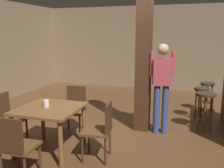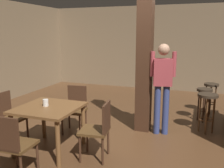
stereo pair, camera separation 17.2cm
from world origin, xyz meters
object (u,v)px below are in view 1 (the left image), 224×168
(dining_table, at_px, (50,115))
(bar_stool_near, at_px, (205,102))
(bar_stool_far, at_px, (207,90))
(chair_east, at_px, (101,128))
(chair_south, at_px, (16,145))
(standing_person, at_px, (162,82))
(chair_north, at_px, (75,107))
(bar_stool_mid, at_px, (201,96))
(napkin_cup, at_px, (46,103))
(chair_west, at_px, (7,117))

(dining_table, height_order, bar_stool_near, bar_stool_near)
(dining_table, distance_m, bar_stool_far, 3.91)
(chair_east, bearing_deg, dining_table, -179.32)
(dining_table, bearing_deg, chair_south, -87.83)
(standing_person, height_order, bar_stool_far, standing_person)
(chair_north, height_order, bar_stool_far, chair_north)
(bar_stool_mid, bearing_deg, bar_stool_far, 76.72)
(chair_south, distance_m, napkin_cup, 0.94)
(chair_south, xyz_separation_m, bar_stool_near, (2.38, 2.56, 0.08))
(dining_table, bearing_deg, bar_stool_far, 49.94)
(chair_south, distance_m, chair_east, 1.22)
(chair_south, xyz_separation_m, napkin_cup, (-0.10, 0.89, 0.30))
(bar_stool_mid, bearing_deg, bar_stool_near, -85.34)
(bar_stool_mid, height_order, bar_stool_far, bar_stool_mid)
(chair_north, relative_size, standing_person, 0.52)
(standing_person, bearing_deg, bar_stool_near, 23.97)
(dining_table, relative_size, chair_west, 1.07)
(chair_north, xyz_separation_m, standing_person, (1.59, 0.46, 0.50))
(bar_stool_mid, bearing_deg, chair_south, -125.95)
(dining_table, height_order, chair_east, chair_east)
(chair_west, xyz_separation_m, chair_east, (1.71, 0.01, 0.00))
(dining_table, distance_m, chair_south, 0.88)
(chair_south, bearing_deg, standing_person, 54.49)
(bar_stool_mid, bearing_deg, napkin_cup, -136.22)
(chair_west, distance_m, chair_north, 1.21)
(napkin_cup, relative_size, bar_stool_mid, 0.15)
(bar_stool_far, bearing_deg, chair_east, -118.91)
(chair_south, height_order, chair_west, same)
(chair_south, height_order, bar_stool_near, chair_south)
(chair_east, bearing_deg, bar_stool_near, 47.31)
(chair_west, height_order, bar_stool_near, chair_west)
(napkin_cup, relative_size, bar_stool_near, 0.14)
(bar_stool_mid, distance_m, bar_stool_far, 0.67)
(bar_stool_near, height_order, bar_stool_far, bar_stool_near)
(chair_south, distance_m, chair_north, 1.73)
(dining_table, relative_size, chair_north, 1.07)
(dining_table, distance_m, bar_stool_mid, 3.33)
(dining_table, relative_size, chair_east, 1.07)
(chair_west, relative_size, bar_stool_far, 1.22)
(chair_east, bearing_deg, napkin_cup, 179.65)
(chair_east, distance_m, bar_stool_far, 3.41)
(bar_stool_far, bearing_deg, chair_south, -122.73)
(dining_table, height_order, napkin_cup, napkin_cup)
(standing_person, distance_m, bar_stool_far, 1.96)
(dining_table, relative_size, napkin_cup, 8.58)
(bar_stool_near, bearing_deg, standing_person, -156.03)
(dining_table, relative_size, standing_person, 0.55)
(bar_stool_near, bearing_deg, napkin_cup, -146.03)
(chair_east, height_order, bar_stool_mid, chair_east)
(chair_west, relative_size, chair_east, 1.00)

